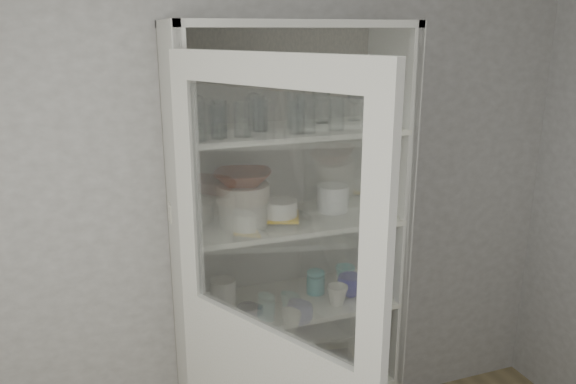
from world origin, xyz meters
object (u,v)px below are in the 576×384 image
object	(u,v)px
teal_jar	(316,283)
white_canister	(223,294)
glass_platter	(279,220)
goblet_1	(254,107)
measuring_cups	(248,310)
cream_bowl	(243,192)
tin_box	(334,361)
terracotta_bowl	(243,178)
white_ramekin	(279,208)
goblet_3	(355,104)
mug_teal	(345,275)
plate_stack_front	(244,213)
pantry_cabinet	(283,278)
goblet_0	(198,110)
plate_stack_back	(191,210)
yellow_trivet	(279,217)
mug_white	(337,295)
grey_bowl_stack	(333,198)
cream_dish	(260,371)
goblet_2	(321,102)
mug_blue	(351,286)

from	to	relation	value
teal_jar	white_canister	distance (m)	0.45
glass_platter	white_canister	distance (m)	0.42
goblet_1	measuring_cups	size ratio (longest dim) A/B	1.57
cream_bowl	tin_box	size ratio (longest dim) A/B	1.26
terracotta_bowl	white_ramekin	xyz separation A→B (m)	(0.16, -0.00, -0.15)
goblet_3	mug_teal	world-z (taller)	goblet_3
plate_stack_front	measuring_cups	size ratio (longest dim) A/B	2.12
white_canister	mug_teal	bearing A→B (deg)	4.21
pantry_cabinet	glass_platter	xyz separation A→B (m)	(-0.06, -0.11, 0.33)
tin_box	goblet_0	bearing A→B (deg)	169.14
plate_stack_back	mug_teal	xyz separation A→B (m)	(0.73, -0.05, -0.40)
plate_stack_back	teal_jar	world-z (taller)	plate_stack_back
pantry_cabinet	white_canister	bearing A→B (deg)	-171.42
goblet_3	yellow_trivet	bearing A→B (deg)	-162.76
white_ramekin	glass_platter	bearing A→B (deg)	180.00
goblet_1	glass_platter	world-z (taller)	goblet_1
goblet_1	white_canister	bearing A→B (deg)	-150.87
mug_white	tin_box	bearing A→B (deg)	72.32
grey_bowl_stack	measuring_cups	bearing A→B (deg)	-167.29
cream_bowl	mug_white	xyz separation A→B (m)	(0.41, -0.08, -0.50)
terracotta_bowl	tin_box	size ratio (longest dim) A/B	1.33
yellow_trivet	white_canister	world-z (taller)	yellow_trivet
mug_teal	teal_jar	size ratio (longest dim) A/B	0.92
terracotta_bowl	cream_dish	xyz separation A→B (m)	(0.08, 0.05, -0.97)
cream_bowl	grey_bowl_stack	bearing A→B (deg)	7.74
goblet_1	cream_dish	distance (m)	1.24
white_canister	mug_white	bearing A→B (deg)	-16.27
goblet_1	cream_dish	bearing A→B (deg)	-102.11
goblet_2	cream_bowl	xyz separation A→B (m)	(-0.40, -0.12, -0.35)
teal_jar	mug_blue	bearing A→B (deg)	-29.43
white_ramekin	white_canister	world-z (taller)	white_ramekin
pantry_cabinet	grey_bowl_stack	world-z (taller)	pantry_cabinet
white_ramekin	yellow_trivet	bearing A→B (deg)	0.00
goblet_0	cream_dish	distance (m)	1.26
glass_platter	goblet_2	bearing A→B (deg)	26.29
cream_dish	terracotta_bowl	bearing A→B (deg)	-145.83
goblet_3	cream_dish	distance (m)	1.33
mug_white	cream_dish	xyz separation A→B (m)	(-0.33, 0.14, -0.40)
goblet_0	goblet_1	distance (m)	0.25
mug_teal	mug_white	world-z (taller)	mug_white
white_ramekin	teal_jar	xyz separation A→B (m)	(0.20, 0.06, -0.41)
pantry_cabinet	teal_jar	bearing A→B (deg)	-18.64
plate_stack_back	teal_jar	size ratio (longest dim) A/B	1.89
terracotta_bowl	goblet_2	bearing A→B (deg)	16.45
cream_bowl	glass_platter	world-z (taller)	cream_bowl
white_canister	cream_dish	size ratio (longest dim) A/B	0.52
pantry_cabinet	teal_jar	distance (m)	0.16
mug_blue	cream_dish	size ratio (longest dim) A/B	0.48
cream_bowl	terracotta_bowl	size ratio (longest dim) A/B	0.94
mug_blue	mug_white	bearing A→B (deg)	-162.72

